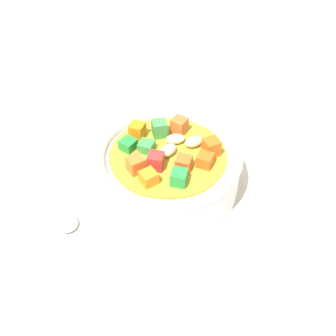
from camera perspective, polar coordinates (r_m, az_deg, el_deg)
The scene contains 4 objects.
ground_plane at distance 56.93cm, azimuth -0.00°, elevation -2.83°, with size 140.00×140.00×2.00cm, color #BAB2A0.
soup_bowl_main at distance 53.89cm, azimuth -0.00°, elevation 0.27°, with size 18.18×18.18×7.34cm.
spoon at distance 56.27cm, azimuth -15.58°, elevation -3.54°, with size 22.35×2.66×1.04cm.
side_bowl_small at distance 61.28cm, azimuth 17.25°, elevation 3.55°, with size 11.91×11.91×5.16cm.
Camera 1 is at (31.14, -23.28, 40.58)cm, focal length 46.38 mm.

